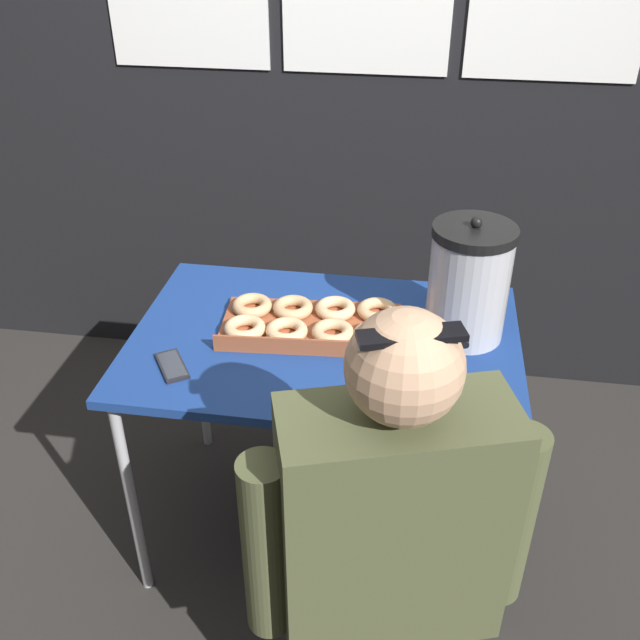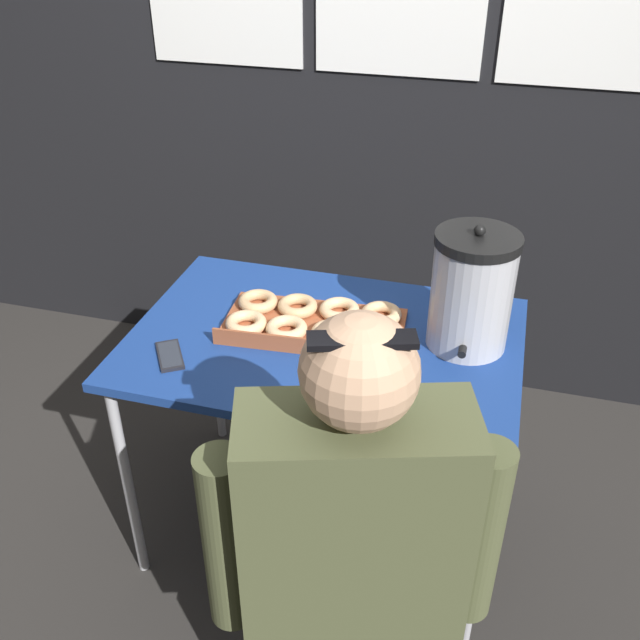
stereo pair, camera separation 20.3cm
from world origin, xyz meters
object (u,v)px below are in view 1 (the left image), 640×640
at_px(donut_box, 312,323).
at_px(cell_phone, 172,366).
at_px(coffee_urn, 469,282).
at_px(person_seated, 388,572).

relative_size(donut_box, cell_phone, 3.59).
relative_size(coffee_urn, cell_phone, 2.41).
bearing_deg(person_seated, cell_phone, -52.82).
distance_m(donut_box, cell_phone, 0.43).
height_order(coffee_urn, person_seated, person_seated).
xyz_separation_m(donut_box, coffee_urn, (0.44, 0.05, 0.15)).
distance_m(cell_phone, person_seated, 0.79).
xyz_separation_m(coffee_urn, person_seated, (-0.15, -0.74, -0.34)).
height_order(coffee_urn, cell_phone, coffee_urn).
relative_size(donut_box, coffee_urn, 1.49).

